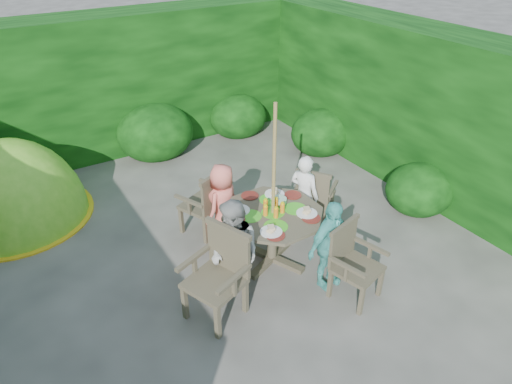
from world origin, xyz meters
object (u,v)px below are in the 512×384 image
garden_chair_back (207,202)px  child_front (329,245)px  parasol_pole (273,189)px  dome_tent (20,218)px  child_left (235,252)px  garden_chair_left (220,273)px  garden_chair_front (352,261)px  child_back (223,204)px  garden_chair_right (315,194)px  child_right (304,195)px  patio_table (273,220)px

garden_chair_back → child_front: 1.90m
parasol_pole → dome_tent: parasol_pole is taller
child_left → child_front: 1.13m
parasol_pole → garden_chair_left: parasol_pole is taller
garden_chair_front → child_back: size_ratio=0.78×
garden_chair_back → child_front: (0.75, -1.74, 0.08)m
dome_tent → garden_chair_back: bearing=-38.5°
garden_chair_right → child_front: bearing=113.6°
child_right → child_front: (-0.42, -1.05, -0.01)m
child_front → patio_table: bearing=102.8°
garden_chair_right → child_left: (-1.75, -0.74, 0.19)m
child_right → child_back: 1.13m
garden_chair_right → garden_chair_front: garden_chair_front is taller
garden_chair_right → child_back: child_back is taller
garden_chair_front → child_right: (0.29, 1.32, 0.11)m
garden_chair_back → dome_tent: 2.97m
patio_table → garden_chair_right: (1.02, 0.42, -0.17)m
child_left → dome_tent: 3.79m
parasol_pole → garden_chair_right: parasol_pole is taller
garden_chair_left → garden_chair_front: bearing=47.0°
patio_table → child_right: 0.80m
child_back → garden_chair_front: bearing=86.6°
garden_chair_front → child_left: bearing=134.7°
child_front → dome_tent: dome_tent is taller
patio_table → garden_chair_back: (-0.44, 1.00, -0.13)m
child_left → dome_tent: (-1.98, 3.16, -0.66)m
child_back → child_front: bearing=86.3°
garden_chair_right → dome_tent: 4.48m
child_front → dome_tent: size_ratio=0.48×
patio_table → garden_chair_back: garden_chair_back is taller
child_left → garden_chair_right: bearing=97.9°
parasol_pole → child_front: size_ratio=1.84×
child_back → child_left: bearing=41.3°
child_front → child_left: bearing=148.1°
patio_table → garden_chair_left: 1.09m
garden_chair_front → child_front: (-0.13, 0.27, 0.11)m
child_back → child_front: 1.60m
patio_table → child_front: bearing=-67.0°
dome_tent → child_right: bearing=-35.8°
garden_chair_back → dome_tent: size_ratio=0.39×
garden_chair_front → dome_tent: dome_tent is taller
child_right → child_front: child_right is taller
child_front → dome_tent: bearing=120.0°
parasol_pole → child_right: size_ratio=1.82×
child_back → garden_chair_left: bearing=32.7°
parasol_pole → garden_chair_left: bearing=-156.5°
garden_chair_left → dome_tent: dome_tent is taller
child_front → garden_chair_right: bearing=48.5°
garden_chair_front → child_right: 1.36m
child_right → dome_tent: bearing=30.6°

